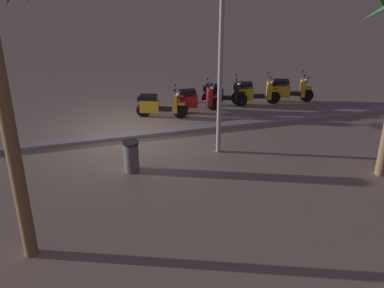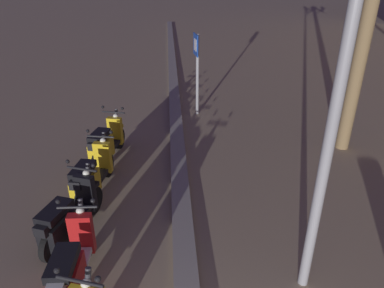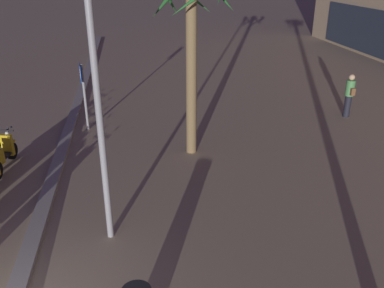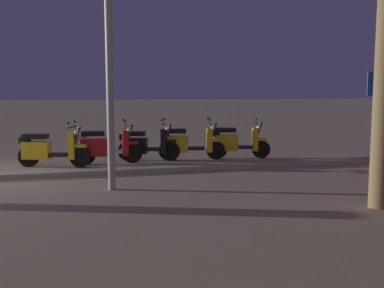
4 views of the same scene
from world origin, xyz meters
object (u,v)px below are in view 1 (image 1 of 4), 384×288
object	(u,v)px
scooter_yellow_lead_nearest	(252,93)
litter_bin	(131,156)
scooter_yellow_last_in_row	(287,90)
scooter_red_far_back	(194,100)
street_lamp	(221,34)
scooter_yellow_mid_rear	(158,105)
scooter_black_gap_after_mid	(221,95)

from	to	relation	value
scooter_yellow_lead_nearest	litter_bin	xyz separation A→B (m)	(5.11, 3.88, 0.02)
scooter_yellow_last_in_row	litter_bin	size ratio (longest dim) A/B	1.82
scooter_red_far_back	street_lamp	xyz separation A→B (m)	(0.04, 3.18, 3.27)
scooter_yellow_lead_nearest	street_lamp	distance (m)	5.23
litter_bin	street_lamp	distance (m)	4.32
scooter_red_far_back	scooter_yellow_mid_rear	size ratio (longest dim) A/B	0.97
street_lamp	scooter_yellow_last_in_row	bearing A→B (deg)	-138.64
scooter_red_far_back	street_lamp	world-z (taller)	street_lamp
scooter_black_gap_after_mid	street_lamp	size ratio (longest dim) A/B	0.28
scooter_black_gap_after_mid	street_lamp	xyz separation A→B (m)	(1.16, 3.52, 3.30)
scooter_yellow_lead_nearest	scooter_yellow_mid_rear	distance (m)	3.69
scooter_yellow_last_in_row	scooter_red_far_back	distance (m)	3.71
scooter_yellow_lead_nearest	litter_bin	world-z (taller)	scooter_yellow_lead_nearest
scooter_yellow_lead_nearest	scooter_red_far_back	bearing A→B (deg)	4.28
scooter_yellow_last_in_row	street_lamp	size ratio (longest dim) A/B	0.28
scooter_yellow_mid_rear	litter_bin	bearing A→B (deg)	68.04
scooter_yellow_lead_nearest	street_lamp	bearing A→B (deg)	55.31
litter_bin	scooter_red_far_back	bearing A→B (deg)	-127.32
scooter_black_gap_after_mid	scooter_yellow_mid_rear	size ratio (longest dim) A/B	0.93
scooter_black_gap_after_mid	scooter_red_far_back	world-z (taller)	same
street_lamp	scooter_yellow_lead_nearest	bearing A→B (deg)	-124.69
scooter_yellow_last_in_row	litter_bin	xyz separation A→B (m)	(6.53, 3.83, 0.02)
scooter_yellow_last_in_row	scooter_yellow_mid_rear	xyz separation A→B (m)	(5.09, 0.25, -0.01)
litter_bin	scooter_yellow_lead_nearest	bearing A→B (deg)	-142.78
scooter_yellow_mid_rear	street_lamp	world-z (taller)	street_lamp
scooter_black_gap_after_mid	scooter_red_far_back	distance (m)	1.17
scooter_yellow_mid_rear	litter_bin	world-z (taller)	scooter_yellow_mid_rear
scooter_yellow_lead_nearest	scooter_black_gap_after_mid	distance (m)	1.17
scooter_yellow_last_in_row	scooter_black_gap_after_mid	world-z (taller)	same
scooter_yellow_last_in_row	scooter_red_far_back	size ratio (longest dim) A/B	0.99
scooter_yellow_last_in_row	scooter_yellow_mid_rear	world-z (taller)	same
scooter_yellow_lead_nearest	litter_bin	distance (m)	6.42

